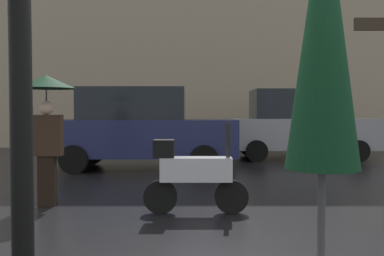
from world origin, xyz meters
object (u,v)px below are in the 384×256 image
at_px(parked_car_left, 296,125).
at_px(parked_car_right, 139,128).
at_px(pedestrian_with_umbrella, 45,107).
at_px(folded_patio_umbrella_near, 322,47).
at_px(parked_scooter, 191,173).

xyz_separation_m(parked_car_left, parked_car_right, (-4.39, -2.30, -0.02)).
xyz_separation_m(pedestrian_with_umbrella, parked_car_right, (0.88, 4.11, -0.47)).
distance_m(folded_patio_umbrella_near, pedestrian_with_umbrella, 5.12).
bearing_deg(parked_scooter, folded_patio_umbrella_near, -78.98).
bearing_deg(parked_car_right, pedestrian_with_umbrella, 92.32).
height_order(parked_scooter, parked_car_left, parked_car_left).
bearing_deg(parked_car_right, parked_scooter, 119.72).
bearing_deg(parked_scooter, parked_car_left, 68.06).
distance_m(folded_patio_umbrella_near, parked_scooter, 4.05).
relative_size(folded_patio_umbrella_near, parked_car_right, 0.53).
distance_m(pedestrian_with_umbrella, parked_car_right, 4.23).
relative_size(folded_patio_umbrella_near, pedestrian_with_umbrella, 1.25).
relative_size(pedestrian_with_umbrella, parked_scooter, 1.35).
bearing_deg(parked_car_left, folded_patio_umbrella_near, -98.82).
bearing_deg(folded_patio_umbrella_near, parked_car_right, 102.32).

